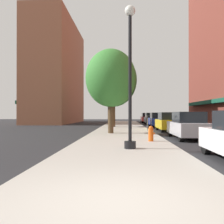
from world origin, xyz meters
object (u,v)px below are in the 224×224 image
Objects in this scene: lamppost at (130,74)px; fire_hydrant at (151,133)px; car_silver at (188,126)px; car_black at (151,119)px; car_blue at (158,120)px; parking_meter_near at (147,121)px; car_red at (147,118)px; tree_far at (113,80)px; tree_near at (111,78)px; tree_mid at (109,87)px; car_yellow at (168,122)px.

lamppost is 4.02m from fire_hydrant.
car_black is (0.00, 20.10, 0.00)m from car_silver.
lamppost is 1.37× the size of car_blue.
parking_meter_near is at bearing 85.90° from fire_hydrant.
parking_meter_near is at bearing -95.58° from car_red.
car_black is (1.95, 14.61, -0.14)m from parking_meter_near.
car_blue is (2.51, 15.80, 0.29)m from fire_hydrant.
tree_far is at bearing -158.63° from car_blue.
tree_near is 24.76m from car_red.
tree_mid reaches higher than car_red.
tree_mid is 1.69× the size of car_blue.
tree_mid reaches higher than car_silver.
car_red is at bearing 89.31° from car_black.
tree_near is at bearing 98.55° from lamppost.
lamppost is 0.95× the size of tree_near.
car_black is at bearing 87.83° from car_silver.
fire_hydrant is 0.18× the size of car_black.
fire_hydrant is 20.02m from tree_mid.
car_black is at bearing 88.21° from car_yellow.
lamppost is at bearing -112.67° from fire_hydrant.
car_black and car_red have the same top height.
tree_near is 1.44× the size of car_red.
lamppost is 22.18m from tree_mid.
lamppost reaches higher than car_silver.
car_blue is at bearing 78.82° from lamppost.
car_yellow is 1.00× the size of car_blue.
car_silver is 1.00× the size of car_black.
car_black is 6.83m from car_red.
fire_hydrant is 29.40m from car_red.
tree_mid reaches higher than fire_hydrant.
tree_mid is 7.83m from car_black.
tree_far is 13.33m from car_silver.
parking_meter_near is at bearing 107.40° from car_silver.
car_black is at bearing 74.20° from tree_near.
tree_near is at bearing -88.98° from tree_far.
car_black is at bearing 29.16° from tree_mid.
tree_near is at bearing -138.30° from parking_meter_near.
parking_meter_near is 0.16× the size of tree_far.
tree_mid is at bearing 117.49° from car_yellow.
fire_hydrant is at bearing -97.08° from car_black.
lamppost is at bearing -96.91° from car_red.
tree_far is (-1.36, 16.67, 1.99)m from lamppost.
car_silver is (3.67, 5.13, -2.39)m from lamppost.
lamppost is 8.16m from tree_near.
tree_mid is 12.53m from car_yellow.
fire_hydrant is 0.60× the size of parking_meter_near.
lamppost is 1.37× the size of car_red.
parking_meter_near is 0.21× the size of tree_near.
car_yellow is (3.67, 11.71, -2.39)m from lamppost.
car_blue is at bearing 76.22° from parking_meter_near.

